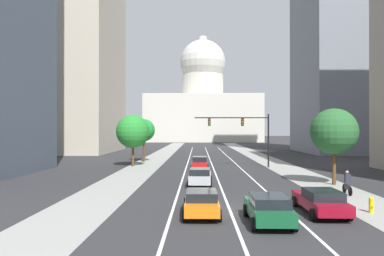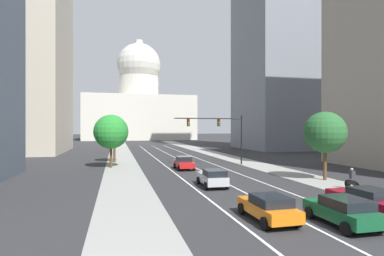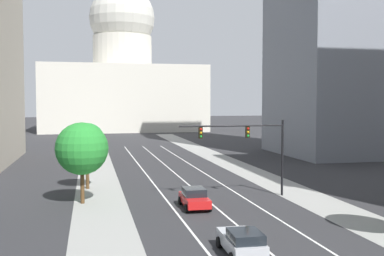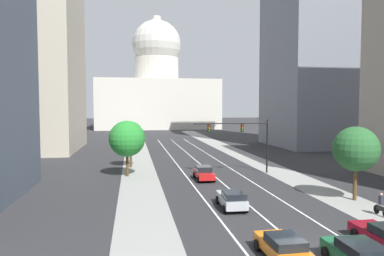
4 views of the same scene
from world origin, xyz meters
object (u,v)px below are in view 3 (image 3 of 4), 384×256
car_silver (242,242)px  capitol_building (123,79)px  traffic_signal_mast (250,141)px  street_tree_mid_left (82,149)px  street_tree_near_left (87,141)px  car_red (194,198)px

car_silver → capitol_building: bearing=1.5°
capitol_building → traffic_signal_mast: size_ratio=4.81×
street_tree_mid_left → street_tree_near_left: (0.37, 6.27, 0.13)m
car_red → street_tree_mid_left: size_ratio=0.63×
car_red → street_tree_near_left: size_ratio=0.67×
street_tree_mid_left → street_tree_near_left: street_tree_mid_left is taller
street_tree_mid_left → traffic_signal_mast: bearing=-2.2°
car_silver → traffic_signal_mast: bearing=-18.9°
capitol_building → traffic_signal_mast: 97.30m
capitol_building → car_silver: capitol_building is taller
car_silver → street_tree_mid_left: bearing=32.0°
car_silver → traffic_signal_mast: 15.92m
traffic_signal_mast → street_tree_mid_left: size_ratio=1.42×
car_silver → car_red: 11.40m
car_red → traffic_signal_mast: size_ratio=0.45×
car_silver → traffic_signal_mast: traffic_signal_mast is taller
car_red → street_tree_mid_left: bearing=68.7°
capitol_building → street_tree_near_left: (-9.75, -89.92, -10.12)m
car_red → street_tree_near_left: bearing=40.7°
car_silver → street_tree_mid_left: (-8.46, 14.88, 3.66)m
capitol_building → car_silver: size_ratio=10.78×
capitol_building → street_tree_mid_left: (-10.13, -96.19, -10.25)m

